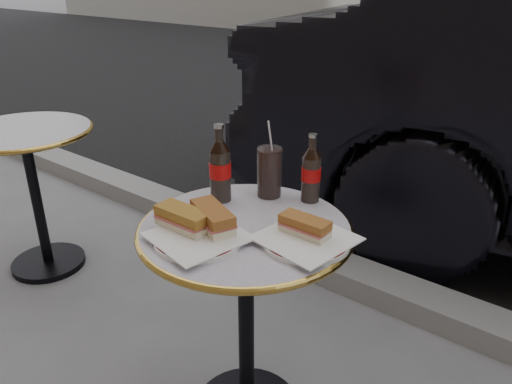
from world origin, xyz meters
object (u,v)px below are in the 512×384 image
Objects in this scene: cola_bottle_right at (311,168)px; plate_right at (306,241)px; cola_bottle_left at (220,163)px; plate_left at (198,239)px; cola_glass at (269,172)px; bistro_table at (246,328)px.

plate_right is at bearing -59.88° from cola_bottle_right.
cola_bottle_left is at bearing 169.71° from plate_right.
plate_right is 0.39m from cola_bottle_left.
plate_left is 0.36m from cola_glass.
bistro_table is 0.53m from cola_bottle_left.
cola_bottle_right is (-0.14, 0.24, 0.10)m from plate_right.
cola_bottle_left is at bearing -129.95° from cola_glass.
bistro_table is at bearing -71.33° from cola_glass.
plate_right is at bearing 6.83° from bistro_table.
plate_right is 0.29m from cola_bottle_right.
plate_left is 1.47× the size of cola_glass.
cola_bottle_left is 0.16m from cola_glass.
plate_left is at bearing -106.58° from bistro_table.
plate_right is (0.19, 0.02, 0.37)m from bistro_table.
cola_glass is at bearing 144.54° from plate_right.
bistro_table is 0.54m from cola_bottle_right.
cola_glass is (-0.07, 0.21, 0.45)m from bistro_table.
cola_bottle_left is (-0.13, 0.24, 0.12)m from plate_left.
cola_bottle_right reaches higher than cola_glass.
plate_right is at bearing -35.46° from cola_glass.
cola_bottle_left is (-0.17, 0.09, 0.49)m from bistro_table.
cola_bottle_right is at bearing 21.86° from cola_glass.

